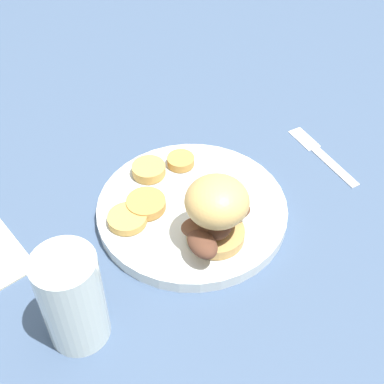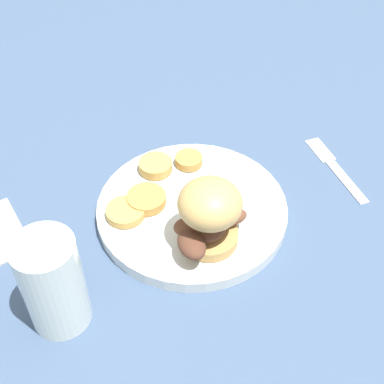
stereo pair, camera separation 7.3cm
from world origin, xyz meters
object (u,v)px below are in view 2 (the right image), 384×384
Objects in this scene: dinner_plate at (192,209)px; drinking_glass at (53,283)px; sandwich at (209,216)px; fork at (336,168)px.

drinking_glass reaches higher than dinner_plate.
drinking_glass reaches higher than sandwich.
drinking_glass reaches higher than fork.
sandwich is at bearing 123.27° from drinking_glass.
sandwich is 0.70× the size of fork.
sandwich is at bearing -47.74° from fork.
fork is at bearing 132.26° from sandwich.
sandwich is at bearing 21.73° from dinner_plate.
dinner_plate is 0.09m from sandwich.
drinking_glass is at bearing -56.73° from sandwich.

